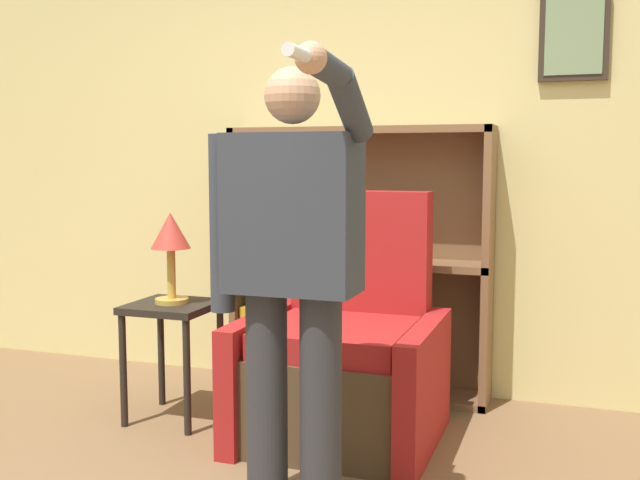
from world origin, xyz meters
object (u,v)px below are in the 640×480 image
(side_table, at_px, (172,325))
(table_lamp, at_px, (171,239))
(bookcase, at_px, (325,265))
(armchair, at_px, (344,361))
(person_standing, at_px, (291,269))

(side_table, distance_m, table_lamp, 0.45)
(bookcase, distance_m, armchair, 0.84)
(bookcase, bearing_deg, person_standing, -75.39)
(bookcase, height_order, person_standing, person_standing)
(table_lamp, bearing_deg, bookcase, 52.81)
(armchair, distance_m, person_standing, 1.11)
(bookcase, xyz_separation_m, armchair, (0.33, -0.69, -0.36))
(person_standing, distance_m, side_table, 1.40)
(bookcase, bearing_deg, table_lamp, -127.19)
(bookcase, relative_size, side_table, 2.49)
(table_lamp, bearing_deg, side_table, 90.00)
(bookcase, height_order, armchair, bookcase)
(person_standing, bearing_deg, bookcase, 104.61)
(armchair, height_order, side_table, armchair)
(bookcase, relative_size, table_lamp, 3.27)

